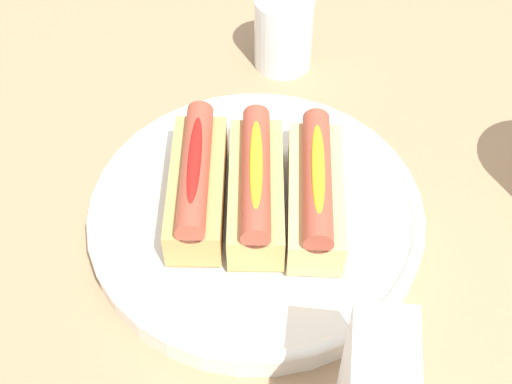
# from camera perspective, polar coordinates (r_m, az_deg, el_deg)

# --- Properties ---
(ground_plane) EXTENTS (2.40, 2.40, 0.00)m
(ground_plane) POSITION_cam_1_polar(r_m,az_deg,el_deg) (0.70, 0.75, -2.10)
(ground_plane) COLOR #9E7A56
(serving_bowl) EXTENTS (0.32, 0.32, 0.03)m
(serving_bowl) POSITION_cam_1_polar(r_m,az_deg,el_deg) (0.68, 0.00, -1.89)
(serving_bowl) COLOR silver
(serving_bowl) RESTS_ON ground_plane
(hotdog_front) EXTENTS (0.15, 0.06, 0.06)m
(hotdog_front) POSITION_cam_1_polar(r_m,az_deg,el_deg) (0.65, -4.81, 0.78)
(hotdog_front) COLOR tan
(hotdog_front) RESTS_ON serving_bowl
(hotdog_back) EXTENTS (0.15, 0.06, 0.06)m
(hotdog_back) POSITION_cam_1_polar(r_m,az_deg,el_deg) (0.65, 0.00, 0.44)
(hotdog_back) COLOR tan
(hotdog_back) RESTS_ON serving_bowl
(hotdog_side) EXTENTS (0.15, 0.06, 0.06)m
(hotdog_side) POSITION_cam_1_polar(r_m,az_deg,el_deg) (0.65, 4.85, 0.10)
(hotdog_side) COLOR #DBB270
(hotdog_side) RESTS_ON serving_bowl
(water_glass) EXTENTS (0.07, 0.07, 0.09)m
(water_glass) POSITION_cam_1_polar(r_m,az_deg,el_deg) (0.84, 2.11, 12.61)
(water_glass) COLOR white
(water_glass) RESTS_ON ground_plane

